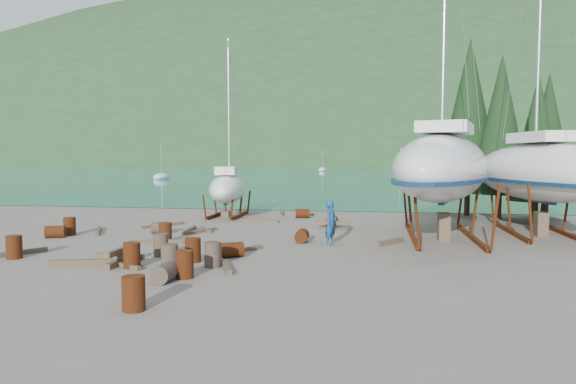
% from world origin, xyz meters
% --- Properties ---
extents(ground, '(600.00, 600.00, 0.00)m').
position_xyz_m(ground, '(0.00, 0.00, 0.00)').
color(ground, '#685C52').
rests_on(ground, ground).
extents(bay_water, '(700.00, 700.00, 0.00)m').
position_xyz_m(bay_water, '(0.00, 315.00, 0.01)').
color(bay_water, '#1A6B83').
rests_on(bay_water, ground).
extents(far_hill, '(800.00, 360.00, 110.00)m').
position_xyz_m(far_hill, '(0.00, 320.00, 0.00)').
color(far_hill, '#1E381C').
rests_on(far_hill, ground).
extents(far_house_left, '(6.60, 5.60, 5.60)m').
position_xyz_m(far_house_left, '(-60.00, 190.00, 2.92)').
color(far_house_left, beige).
rests_on(far_house_left, ground).
extents(far_house_center, '(6.60, 5.60, 5.60)m').
position_xyz_m(far_house_center, '(-20.00, 190.00, 2.92)').
color(far_house_center, beige).
rests_on(far_house_center, ground).
extents(far_house_right, '(6.60, 5.60, 5.60)m').
position_xyz_m(far_house_right, '(30.00, 190.00, 2.92)').
color(far_house_right, beige).
rests_on(far_house_right, ground).
extents(cypress_near_right, '(3.60, 3.60, 10.00)m').
position_xyz_m(cypress_near_right, '(12.50, 12.00, 5.79)').
color(cypress_near_right, black).
rests_on(cypress_near_right, ground).
extents(cypress_mid_right, '(3.06, 3.06, 8.50)m').
position_xyz_m(cypress_mid_right, '(14.00, 10.00, 4.92)').
color(cypress_mid_right, black).
rests_on(cypress_mid_right, ground).
extents(cypress_back_left, '(4.14, 4.14, 11.50)m').
position_xyz_m(cypress_back_left, '(11.00, 14.00, 6.66)').
color(cypress_back_left, black).
rests_on(cypress_back_left, ground).
extents(cypress_far_right, '(3.24, 3.24, 9.00)m').
position_xyz_m(cypress_far_right, '(15.50, 13.00, 5.21)').
color(cypress_far_right, black).
rests_on(cypress_far_right, ground).
extents(moored_boat_left, '(2.00, 5.00, 6.05)m').
position_xyz_m(moored_boat_left, '(-30.00, 60.00, 0.39)').
color(moored_boat_left, silver).
rests_on(moored_boat_left, ground).
extents(moored_boat_mid, '(2.00, 5.00, 6.05)m').
position_xyz_m(moored_boat_mid, '(10.00, 80.00, 0.39)').
color(moored_boat_mid, silver).
rests_on(moored_boat_mid, ground).
extents(moored_boat_far, '(2.00, 5.00, 6.05)m').
position_xyz_m(moored_boat_far, '(-8.00, 110.00, 0.39)').
color(moored_boat_far, silver).
rests_on(moored_boat_far, ground).
extents(large_sailboat_near, '(7.07, 13.87, 20.98)m').
position_xyz_m(large_sailboat_near, '(8.15, 4.01, 3.37)').
color(large_sailboat_near, silver).
rests_on(large_sailboat_near, ground).
extents(large_sailboat_far, '(6.11, 12.64, 19.23)m').
position_xyz_m(large_sailboat_far, '(13.00, 6.15, 3.14)').
color(large_sailboat_far, silver).
rests_on(large_sailboat_far, ground).
extents(small_sailboat_shore, '(3.43, 7.34, 11.29)m').
position_xyz_m(small_sailboat_shore, '(-4.22, 10.66, 1.86)').
color(small_sailboat_shore, silver).
rests_on(small_sailboat_shore, ground).
extents(worker, '(0.68, 0.83, 1.95)m').
position_xyz_m(worker, '(3.14, 1.26, 0.98)').
color(worker, navy).
rests_on(worker, ground).
extents(drum_0, '(0.58, 0.58, 0.88)m').
position_xyz_m(drum_0, '(-8.46, -3.64, 0.44)').
color(drum_0, '#5C2B0F').
rests_on(drum_0, ground).
extents(drum_1, '(0.58, 0.88, 0.58)m').
position_xyz_m(drum_1, '(-1.37, -6.15, 0.29)').
color(drum_1, '#2D2823').
rests_on(drum_1, ground).
extents(drum_2, '(1.02, 0.83, 0.58)m').
position_xyz_m(drum_2, '(-9.95, 1.14, 0.29)').
color(drum_2, '#5C2B0F').
rests_on(drum_2, ground).
extents(drum_3, '(0.58, 0.58, 0.88)m').
position_xyz_m(drum_3, '(-0.96, -9.04, 0.44)').
color(drum_3, '#5C2B0F').
rests_on(drum_3, ground).
extents(drum_4, '(0.96, 0.71, 0.58)m').
position_xyz_m(drum_4, '(0.57, 10.85, 0.29)').
color(drum_4, '#5C2B0F').
rests_on(drum_4, ground).
extents(drum_5, '(0.58, 0.58, 0.88)m').
position_xyz_m(drum_5, '(-3.16, -2.29, 0.44)').
color(drum_5, '#2D2823').
rests_on(drum_5, ground).
extents(drum_6, '(0.60, 0.89, 0.58)m').
position_xyz_m(drum_6, '(1.79, 1.82, 0.29)').
color(drum_6, '#5C2B0F').
rests_on(drum_6, ground).
extents(drum_7, '(0.58, 0.58, 0.88)m').
position_xyz_m(drum_7, '(-0.96, -5.55, 0.44)').
color(drum_7, '#5C2B0F').
rests_on(drum_7, ground).
extents(drum_8, '(0.58, 0.58, 0.88)m').
position_xyz_m(drum_8, '(-9.77, 2.02, 0.44)').
color(drum_8, '#5C2B0F').
rests_on(drum_8, ground).
extents(drum_10, '(0.58, 0.58, 0.88)m').
position_xyz_m(drum_10, '(-1.57, -3.09, 0.44)').
color(drum_10, '#5C2B0F').
rests_on(drum_10, ground).
extents(drum_11, '(0.77, 0.99, 0.58)m').
position_xyz_m(drum_11, '(2.66, 7.32, 0.29)').
color(drum_11, '#2D2823').
rests_on(drum_11, ground).
extents(drum_12, '(1.05, 0.92, 0.58)m').
position_xyz_m(drum_12, '(-0.40, -2.04, 0.29)').
color(drum_12, '#5C2B0F').
rests_on(drum_12, ground).
extents(drum_13, '(0.58, 0.58, 0.88)m').
position_xyz_m(drum_13, '(-3.32, -4.40, 0.44)').
color(drum_13, '#5C2B0F').
rests_on(drum_13, ground).
extents(drum_14, '(0.58, 0.58, 0.88)m').
position_xyz_m(drum_14, '(-4.31, 0.84, 0.44)').
color(drum_14, '#5C2B0F').
rests_on(drum_14, ground).
extents(drum_15, '(1.02, 0.83, 0.58)m').
position_xyz_m(drum_15, '(-5.58, 3.25, 0.29)').
color(drum_15, '#2D2823').
rests_on(drum_15, ground).
extents(drum_16, '(0.58, 0.58, 0.88)m').
position_xyz_m(drum_16, '(-1.89, -4.50, 0.44)').
color(drum_16, '#2D2823').
rests_on(drum_16, ground).
extents(drum_17, '(0.58, 0.58, 0.88)m').
position_xyz_m(drum_17, '(-0.58, -3.82, 0.44)').
color(drum_17, '#2D2823').
rests_on(drum_17, ground).
extents(timber_1, '(1.28, 1.60, 0.19)m').
position_xyz_m(timber_1, '(5.70, 1.93, 0.10)').
color(timber_1, brown).
rests_on(timber_1, ground).
extents(timber_3, '(2.35, 1.38, 0.15)m').
position_xyz_m(timber_3, '(-3.99, -4.19, 0.07)').
color(timber_3, brown).
rests_on(timber_3, ground).
extents(timber_4, '(1.08, 1.54, 0.17)m').
position_xyz_m(timber_4, '(-3.61, 4.39, 0.09)').
color(timber_4, brown).
rests_on(timber_4, ground).
extents(timber_5, '(1.57, 2.19, 0.16)m').
position_xyz_m(timber_5, '(-0.40, -1.10, 0.08)').
color(timber_5, brown).
rests_on(timber_5, ground).
extents(timber_6, '(1.28, 1.26, 0.19)m').
position_xyz_m(timber_6, '(0.46, 12.93, 0.10)').
color(timber_6, brown).
rests_on(timber_6, ground).
extents(timber_7, '(0.87, 1.78, 0.17)m').
position_xyz_m(timber_7, '(0.01, -4.15, 0.09)').
color(timber_7, brown).
rests_on(timber_7, ground).
extents(timber_8, '(0.38, 2.05, 0.19)m').
position_xyz_m(timber_8, '(-4.34, 4.05, 0.09)').
color(timber_8, brown).
rests_on(timber_8, ground).
extents(timber_9, '(0.62, 2.69, 0.15)m').
position_xyz_m(timber_9, '(-1.10, 12.69, 0.08)').
color(timber_9, brown).
rests_on(timber_9, ground).
extents(timber_10, '(2.35, 0.59, 0.16)m').
position_xyz_m(timber_10, '(-1.62, 8.40, 0.08)').
color(timber_10, brown).
rests_on(timber_10, ground).
extents(timber_11, '(1.20, 2.03, 0.15)m').
position_xyz_m(timber_11, '(-3.72, 3.87, 0.08)').
color(timber_11, brown).
rests_on(timber_11, ground).
extents(timber_12, '(2.22, 0.92, 0.17)m').
position_xyz_m(timber_12, '(-4.56, 0.41, 0.08)').
color(timber_12, brown).
rests_on(timber_12, ground).
extents(timber_14, '(1.61, 2.30, 0.18)m').
position_xyz_m(timber_14, '(-8.90, -3.19, 0.09)').
color(timber_14, brown).
rests_on(timber_14, ground).
extents(timber_15, '(1.64, 2.31, 0.15)m').
position_xyz_m(timber_15, '(-6.49, 5.71, 0.07)').
color(timber_15, brown).
rests_on(timber_15, ground).
extents(timber_16, '(2.66, 1.00, 0.23)m').
position_xyz_m(timber_16, '(-4.95, -4.36, 0.11)').
color(timber_16, brown).
rests_on(timber_16, ground).
extents(timber_17, '(1.26, 2.33, 0.16)m').
position_xyz_m(timber_17, '(-8.82, 3.01, 0.08)').
color(timber_17, brown).
rests_on(timber_17, ground).
extents(timber_pile_fore, '(1.80, 1.80, 0.60)m').
position_xyz_m(timber_pile_fore, '(-3.97, -4.02, 0.30)').
color(timber_pile_fore, brown).
rests_on(timber_pile_fore, ground).
extents(timber_pile_aft, '(1.80, 1.80, 0.60)m').
position_xyz_m(timber_pile_aft, '(2.79, 6.50, 0.30)').
color(timber_pile_aft, brown).
rests_on(timber_pile_aft, ground).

